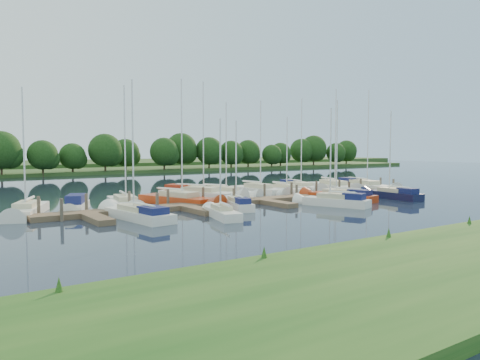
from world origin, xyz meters
TOP-DOWN VIEW (x-y plane):
  - ground at (0.00, 0.00)m, footprint 260.00×260.00m
  - dock at (0.00, 7.31)m, footprint 40.00×6.00m
  - mooring_pilings at (0.00, 8.43)m, footprint 38.24×2.84m
  - far_shore at (0.00, 75.00)m, footprint 180.00×30.00m
  - distant_hill at (0.00, 100.00)m, footprint 220.00×40.00m
  - treeline at (3.71, 62.14)m, footprint 145.62×9.74m
  - sailboat_n_0 at (-19.51, 11.16)m, footprint 4.30×7.74m
  - motorboat at (-15.73, 11.76)m, footprint 3.39×5.52m
  - sailboat_n_2 at (-11.62, 11.44)m, footprint 3.29×8.59m
  - sailboat_n_3 at (-6.84, 10.59)m, footprint 4.53×9.12m
  - sailboat_n_4 at (-2.91, 13.99)m, footprint 5.94×9.13m
  - sailboat_n_5 at (-0.19, 13.69)m, footprint 4.87×7.63m
  - sailboat_n_6 at (4.60, 14.15)m, footprint 2.86×8.35m
  - sailboat_n_7 at (8.01, 13.69)m, footprint 1.84×6.96m
  - sailboat_n_8 at (11.44, 15.18)m, footprint 3.63×9.08m
  - sailboat_n_9 at (14.46, 12.49)m, footprint 4.57×9.81m
  - sailboat_n_10 at (18.43, 11.25)m, footprint 3.35×9.91m
  - sailboat_s_0 at (-13.31, 4.68)m, footprint 2.83×8.25m
  - sailboat_s_1 at (-7.84, 1.94)m, footprint 2.53×5.88m
  - sailboat_s_2 at (-4.14, 5.36)m, footprint 2.84×5.94m
  - sailboat_s_3 at (3.92, 2.06)m, footprint 3.57×6.84m
  - sailboat_s_4 at (7.67, 4.98)m, footprint 3.27×8.00m
  - sailboat_s_5 at (13.23, 3.12)m, footprint 2.07×7.16m

SIDE VIEW (x-z plane):
  - ground at x=0.00m, z-range 0.00..0.00m
  - dock at x=0.00m, z-range 0.00..0.40m
  - sailboat_n_2 at x=-11.62m, z-range -5.10..5.64m
  - sailboat_n_7 at x=8.01m, z-range -4.20..4.74m
  - sailboat_n_0 at x=-19.51m, z-range -4.73..5.27m
  - sailboat_s_1 at x=-7.84m, z-range -3.52..4.07m
  - sailboat_n_5 at x=-0.19m, z-range -4.79..5.34m
  - sailboat_n_3 at x=-6.84m, z-range -5.55..6.11m
  - sailboat_n_6 at x=4.60m, z-range -5.05..5.61m
  - sailboat_n_9 at x=14.46m, z-range -5.94..6.51m
  - far_shore at x=0.00m, z-range 0.00..0.60m
  - sailboat_n_8 at x=11.44m, z-range -5.34..5.97m
  - sailboat_s_0 at x=-13.31m, z-range -4.86..5.49m
  - sailboat_s_2 at x=-4.14m, z-range -3.55..4.18m
  - sailboat_s_4 at x=7.67m, z-range -4.74..5.38m
  - sailboat_s_5 at x=13.23m, z-range -4.29..4.94m
  - sailboat_s_3 at x=3.92m, z-range -4.16..4.83m
  - sailboat_n_10 at x=18.43m, z-range -5.89..6.55m
  - sailboat_n_4 at x=-2.91m, z-range -5.70..6.37m
  - motorboat at x=-15.73m, z-range -0.47..1.16m
  - mooring_pilings at x=0.00m, z-range -0.40..1.60m
  - distant_hill at x=0.00m, z-range 0.00..1.40m
  - treeline at x=3.71m, z-range 0.02..8.05m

